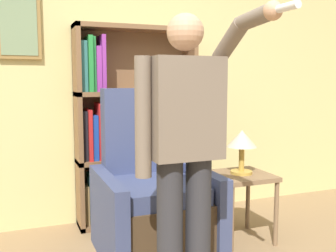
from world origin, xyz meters
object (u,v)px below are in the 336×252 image
Objects in this scene: armchair at (152,202)px; person_standing at (185,145)px; side_table at (241,185)px; bookcase at (123,129)px; table_lamp at (242,142)px.

armchair is 0.98m from person_standing.
side_table is at bearing -6.27° from armchair.
side_table is (0.74, -0.08, 0.08)m from armchair.
bookcase reaches higher than armchair.
armchair is at bearing 173.73° from side_table.
bookcase is 1.48m from person_standing.
bookcase is at bearing 88.64° from person_standing.
side_table is at bearing 40.88° from person_standing.
person_standing reaches higher than table_lamp.
armchair is 0.75× the size of person_standing.
bookcase is 1.43× the size of armchair.
table_lamp is at bearing 40.88° from person_standing.
armchair is 0.75m from side_table.
bookcase is at bearing 135.59° from side_table.
bookcase reaches higher than table_lamp.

